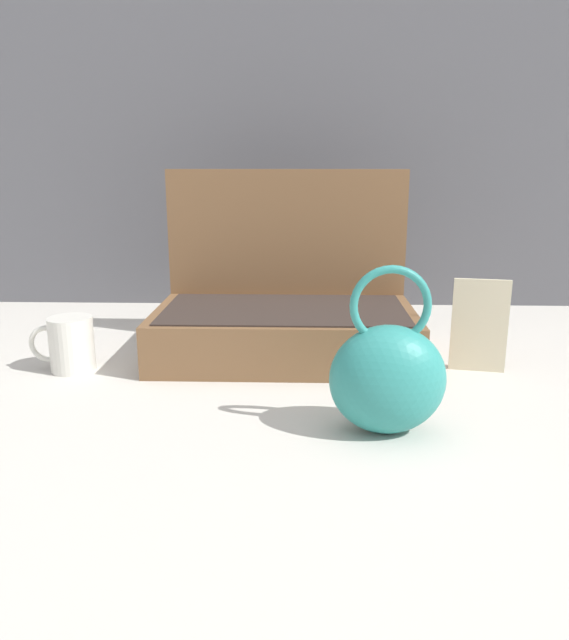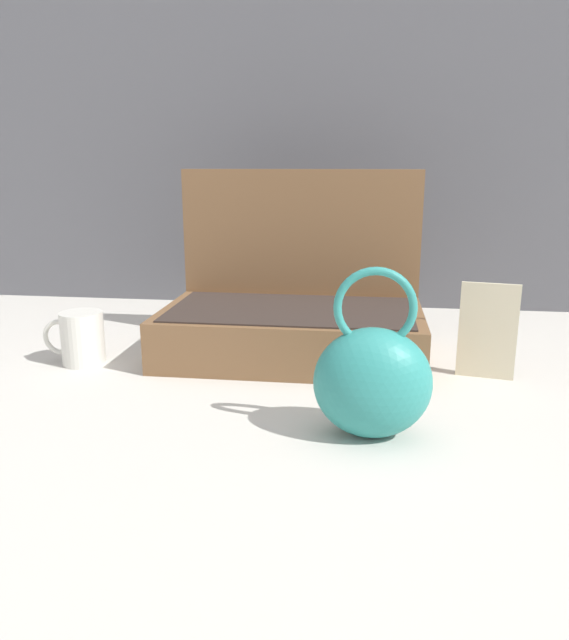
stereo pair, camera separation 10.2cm
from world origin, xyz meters
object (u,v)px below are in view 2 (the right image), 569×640
Objects in this scene: open_suitcase at (293,313)px; info_card_left at (488,331)px; coffee_mug at (81,338)px; teal_pouch_handbag at (372,380)px.

info_card_left is (0.34, -0.10, 0.00)m from open_suitcase.
coffee_mug is at bearing -162.31° from open_suitcase.
info_card_left is (0.72, 0.02, 0.03)m from coffee_mug.
open_suitcase is 4.20× the size of coffee_mug.
teal_pouch_handbag is (0.15, -0.36, 0.00)m from open_suitcase.
open_suitcase is at bearing 112.50° from teal_pouch_handbag.
teal_pouch_handbag is 1.40× the size of info_card_left.
open_suitcase is at bearing 174.11° from info_card_left.
teal_pouch_handbag is 0.58m from coffee_mug.
teal_pouch_handbag is 0.32m from info_card_left.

